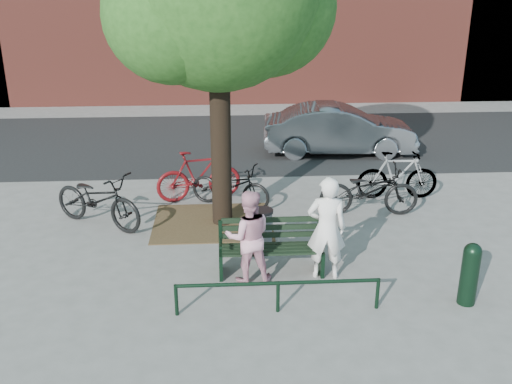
{
  "coord_description": "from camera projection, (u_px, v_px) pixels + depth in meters",
  "views": [
    {
      "loc": [
        -0.79,
        -8.54,
        4.65
      ],
      "look_at": [
        -0.19,
        1.0,
        1.1
      ],
      "focal_mm": 40.0,
      "sensor_mm": 36.0,
      "label": 1
    }
  ],
  "objects": [
    {
      "name": "dirt_pit",
      "position": [
        213.0,
        222.0,
        11.66
      ],
      "size": [
        2.4,
        2.0,
        0.02
      ],
      "primitive_type": "cube",
      "color": "brown",
      "rests_on": "ground"
    },
    {
      "name": "road",
      "position": [
        247.0,
        141.0,
        17.61
      ],
      "size": [
        40.0,
        7.0,
        0.01
      ],
      "primitive_type": "cube",
      "color": "black",
      "rests_on": "ground"
    },
    {
      "name": "ground",
      "position": [
        271.0,
        273.0,
        9.66
      ],
      "size": [
        90.0,
        90.0,
        0.0
      ],
      "primitive_type": "plane",
      "color": "gray",
      "rests_on": "ground"
    },
    {
      "name": "bicycle_b",
      "position": [
        199.0,
        175.0,
        12.69
      ],
      "size": [
        1.99,
        0.98,
        1.15
      ],
      "primitive_type": "imported",
      "rotation": [
        0.0,
        0.0,
        1.81
      ],
      "color": "#5A0C0F",
      "rests_on": "ground"
    },
    {
      "name": "parked_car",
      "position": [
        339.0,
        130.0,
        16.08
      ],
      "size": [
        4.33,
        1.75,
        1.4
      ],
      "primitive_type": "imported",
      "rotation": [
        0.0,
        0.0,
        1.51
      ],
      "color": "slate",
      "rests_on": "ground"
    },
    {
      "name": "bicycle_a",
      "position": [
        98.0,
        199.0,
        11.33
      ],
      "size": [
        2.23,
        1.8,
        1.14
      ],
      "primitive_type": "imported",
      "rotation": [
        0.0,
        0.0,
        1.0
      ],
      "color": "black",
      "rests_on": "ground"
    },
    {
      "name": "guard_railing",
      "position": [
        278.0,
        288.0,
        8.4
      ],
      "size": [
        3.06,
        0.06,
        0.51
      ],
      "color": "black",
      "rests_on": "ground"
    },
    {
      "name": "litter_bin",
      "position": [
        262.0,
        230.0,
        10.32
      ],
      "size": [
        0.39,
        0.39,
        0.8
      ],
      "color": "gray",
      "rests_on": "ground"
    },
    {
      "name": "bollard",
      "position": [
        470.0,
        272.0,
        8.57
      ],
      "size": [
        0.27,
        0.27,
        1.01
      ],
      "color": "black",
      "rests_on": "ground"
    },
    {
      "name": "park_bench",
      "position": [
        271.0,
        245.0,
        9.57
      ],
      "size": [
        1.74,
        0.54,
        0.97
      ],
      "color": "black",
      "rests_on": "ground"
    },
    {
      "name": "bicycle_d",
      "position": [
        397.0,
        175.0,
        12.78
      ],
      "size": [
        1.85,
        0.59,
        1.1
      ],
      "primitive_type": "imported",
      "rotation": [
        0.0,
        0.0,
        1.53
      ],
      "color": "gray",
      "rests_on": "ground"
    },
    {
      "name": "bicycle_c",
      "position": [
        230.0,
        185.0,
        12.34
      ],
      "size": [
        1.94,
        1.39,
        0.97
      ],
      "primitive_type": "imported",
      "rotation": [
        0.0,
        0.0,
        1.11
      ],
      "color": "black",
      "rests_on": "ground"
    },
    {
      "name": "person_right",
      "position": [
        248.0,
        237.0,
        9.16
      ],
      "size": [
        0.8,
        0.64,
        1.57
      ],
      "primitive_type": "imported",
      "rotation": [
        0.0,
        0.0,
        3.2
      ],
      "color": "pink",
      "rests_on": "ground"
    },
    {
      "name": "bicycle_e",
      "position": [
        369.0,
        190.0,
        11.89
      ],
      "size": [
        2.1,
        0.85,
        1.08
      ],
      "primitive_type": "imported",
      "rotation": [
        0.0,
        0.0,
        1.51
      ],
      "color": "black",
      "rests_on": "ground"
    },
    {
      "name": "person_left",
      "position": [
        327.0,
        228.0,
        9.25
      ],
      "size": [
        0.69,
        0.49,
        1.75
      ],
      "primitive_type": "imported",
      "rotation": [
        0.0,
        0.0,
        3.02
      ],
      "color": "white",
      "rests_on": "ground"
    }
  ]
}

